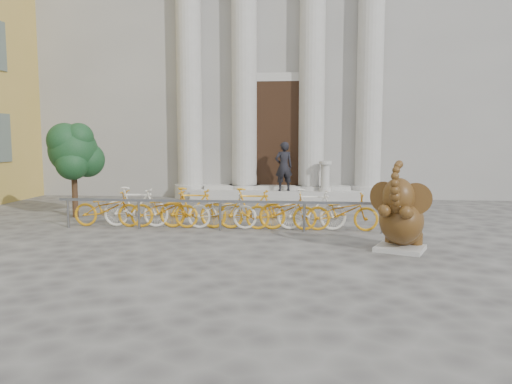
# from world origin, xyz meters

# --- Properties ---
(ground) EXTENTS (80.00, 80.00, 0.00)m
(ground) POSITION_xyz_m (0.00, 0.00, 0.00)
(ground) COLOR #474442
(ground) RESTS_ON ground
(classical_building) EXTENTS (22.00, 10.70, 12.00)m
(classical_building) POSITION_xyz_m (0.00, 14.93, 5.98)
(classical_building) COLOR gray
(classical_building) RESTS_ON ground
(entrance_steps) EXTENTS (6.00, 1.20, 0.36)m
(entrance_steps) POSITION_xyz_m (0.00, 9.40, 0.18)
(entrance_steps) COLOR #A8A59E
(entrance_steps) RESTS_ON ground
(elephant_statue) EXTENTS (1.20, 1.41, 1.78)m
(elephant_statue) POSITION_xyz_m (2.89, 1.71, 0.65)
(elephant_statue) COLOR #A8A59E
(elephant_statue) RESTS_ON ground
(bike_rack) EXTENTS (8.00, 0.53, 1.00)m
(bike_rack) POSITION_xyz_m (-1.00, 3.74, 0.50)
(bike_rack) COLOR slate
(bike_rack) RESTS_ON ground
(tree) EXTENTS (1.50, 1.37, 2.61)m
(tree) POSITION_xyz_m (-5.34, 5.05, 1.82)
(tree) COLOR #332114
(tree) RESTS_ON ground
(pedestrian) EXTENTS (0.72, 0.58, 1.70)m
(pedestrian) POSITION_xyz_m (0.26, 9.15, 1.21)
(pedestrian) COLOR black
(pedestrian) RESTS_ON entrance_steps
(balustrade_post) EXTENTS (0.43, 0.43, 1.04)m
(balustrade_post) POSITION_xyz_m (1.68, 9.10, 0.84)
(balustrade_post) COLOR #A8A59E
(balustrade_post) RESTS_ON entrance_steps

